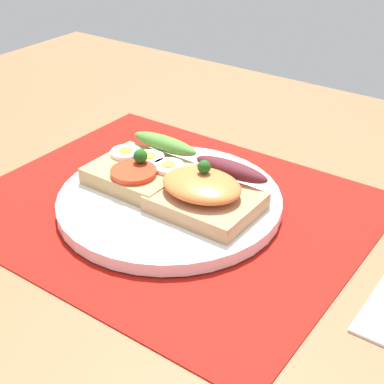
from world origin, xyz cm
name	(u,v)px	position (x,y,z in cm)	size (l,w,h in cm)	color
ground_plane	(170,221)	(0.00, 0.00, -1.60)	(120.00, 90.00, 3.20)	#935C3A
placemat	(170,207)	(0.00, 0.00, 0.15)	(41.73, 34.78, 0.30)	#A3140D
plate	(170,201)	(0.00, 0.00, 0.99)	(24.45, 24.45, 1.38)	white
sandwich_egg_tomato	(143,168)	(-4.71, 1.28, 3.10)	(10.22, 10.27, 4.08)	tan
sandwich_salmon	(207,192)	(4.55, 0.57, 3.50)	(10.59, 9.91, 5.17)	tan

